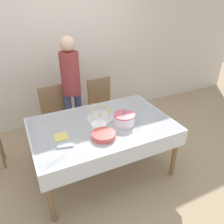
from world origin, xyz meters
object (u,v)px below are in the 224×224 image
object	(u,v)px
plate_stack_main	(104,135)
person_standing	(71,81)
dining_chair_far_left	(56,114)
birthday_cake	(124,119)
dining_chair_far_right	(102,105)
champagne_tray	(100,112)
plate_stack_dessert	(99,125)

from	to	relation	value
plate_stack_main	person_standing	bearing A→B (deg)	90.22
dining_chair_far_left	birthday_cake	distance (m)	1.21
dining_chair_far_right	person_standing	size ratio (longest dim) A/B	0.58
dining_chair_far_right	birthday_cake	size ratio (longest dim) A/B	3.65
dining_chair_far_left	plate_stack_main	size ratio (longest dim) A/B	3.54
birthday_cake	plate_stack_main	size ratio (longest dim) A/B	0.97
plate_stack_main	person_standing	xyz separation A→B (m)	(-0.00, 1.20, 0.23)
dining_chair_far_left	dining_chair_far_right	world-z (taller)	same
dining_chair_far_left	plate_stack_main	world-z (taller)	dining_chair_far_left
dining_chair_far_left	person_standing	xyz separation A→B (m)	(0.29, 0.05, 0.47)
champagne_tray	plate_stack_main	world-z (taller)	champagne_tray
champagne_tray	person_standing	xyz separation A→B (m)	(-0.14, 0.77, 0.18)
plate_stack_dessert	person_standing	distance (m)	0.99
person_standing	birthday_cake	bearing A→B (deg)	-71.52
dining_chair_far_left	champagne_tray	distance (m)	0.89
plate_stack_main	birthday_cake	bearing A→B (deg)	24.66
champagne_tray	dining_chair_far_left	bearing A→B (deg)	120.83
dining_chair_far_right	plate_stack_dessert	xyz separation A→B (m)	(-0.43, -0.91, 0.23)
birthday_cake	plate_stack_dessert	bearing A→B (deg)	164.96
dining_chair_far_right	champagne_tray	world-z (taller)	dining_chair_far_right
plate_stack_main	champagne_tray	bearing A→B (deg)	71.81
dining_chair_far_right	person_standing	bearing A→B (deg)	173.90
plate_stack_main	person_standing	world-z (taller)	person_standing
dining_chair_far_left	dining_chair_far_right	bearing A→B (deg)	0.01
dining_chair_far_right	plate_stack_dessert	world-z (taller)	dining_chair_far_right
dining_chair_far_right	plate_stack_main	bearing A→B (deg)	-112.35
plate_stack_dessert	person_standing	size ratio (longest dim) A/B	0.12
dining_chair_far_right	plate_stack_main	world-z (taller)	dining_chair_far_right
dining_chair_far_right	champagne_tray	xyz separation A→B (m)	(-0.33, -0.72, 0.29)
dining_chair_far_right	plate_stack_main	xyz separation A→B (m)	(-0.47, -1.15, 0.24)
dining_chair_far_left	birthday_cake	bearing A→B (deg)	-57.37
champagne_tray	plate_stack_main	size ratio (longest dim) A/B	1.33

